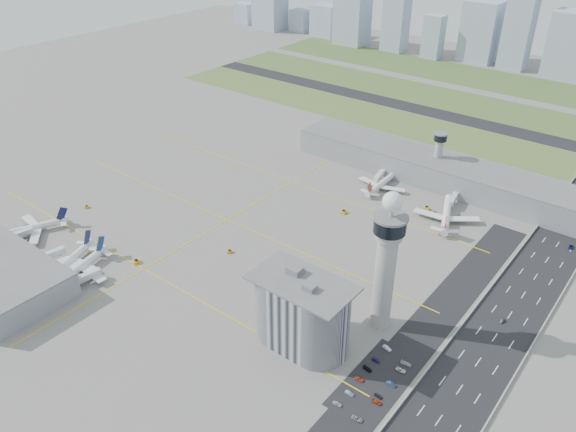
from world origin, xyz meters
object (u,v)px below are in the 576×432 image
Objects in this scene: car_lot_6 at (357,419)px; jet_bridge_near_1 at (38,262)px; airplane_far_a at (382,180)px; car_lot_4 at (376,360)px; car_lot_3 at (368,369)px; car_lot_0 at (337,404)px; car_lot_10 at (401,370)px; airplane_far_b at (447,210)px; car_lot_2 at (359,379)px; tug_1 at (96,246)px; secondary_tower at (438,153)px; tug_5 at (427,208)px; car_hw_4 at (574,196)px; jet_bridge_near_0 at (6,241)px; car_hw_1 at (502,321)px; car_hw_2 at (571,247)px; car_lot_5 at (387,348)px; car_lot_11 at (406,364)px; jet_bridge_far_0 at (383,173)px; admin_building at (302,313)px; tug_4 at (344,212)px; jet_bridge_far_1 at (456,196)px; airplane_near_a at (29,225)px; airplane_near_b at (66,258)px; car_lot_1 at (349,393)px; tug_2 at (136,261)px; jet_bridge_near_2 at (73,285)px; car_lot_9 at (391,384)px; control_tower at (387,257)px; car_lot_8 at (378,396)px.

jet_bridge_near_1 is at bearing 89.30° from car_lot_6.
airplane_far_a is 150.79m from car_lot_4.
jet_bridge_near_1 reaches higher than car_lot_3.
car_lot_0 reaches higher than car_lot_10.
airplane_far_b is 135.60m from car_lot_2.
airplane_far_b is 193.13m from tug_1.
secondary_tower is at bearing 11.63° from airplane_far_b.
tug_5 is 94.98m from car_hw_4.
jet_bridge_near_0 reaches higher than car_hw_1.
car_lot_3 is at bearing -0.31° from car_lot_2.
car_hw_2 is (7.55, 79.22, 0.03)m from car_hw_1.
airplane_far_a reaches higher than car_lot_6.
car_lot_6 is at bearing -162.89° from tug_5.
car_lot_11 is (10.35, -2.96, -0.02)m from car_lot_5.
car_lot_10 is at bearing -108.01° from car_hw_1.
admin_building is at bearing 7.99° from jet_bridge_far_0.
car_lot_6 is (84.17, -119.07, -0.42)m from tug_4.
car_lot_5 is at bearing 2.66° from jet_bridge_far_1.
car_lot_0 is (197.24, 6.18, -5.01)m from airplane_near_a.
airplane_far_b is at bearing 87.68° from admin_building.
car_lot_11 is at bearing 86.45° from airplane_near_b.
airplane_near_a is 198.59m from car_lot_1.
tug_2 is 166.90m from tug_5.
tug_5 is 0.88× the size of car_lot_2.
car_hw_1 is (61.88, -90.32, -2.30)m from jet_bridge_far_1.
jet_bridge_near_2 is at bearing 113.57° from car_lot_4.
car_lot_11 reaches higher than car_lot_6.
car_lot_6 is (48.50, -153.16, -0.41)m from tug_5.
jet_bridge_far_1 reaches higher than car_lot_10.
jet_bridge_far_0 is 46.32m from tug_5.
car_lot_3 is 6.09m from car_lot_4.
airplane_far_b reaches higher than car_lot_11.
tug_5 is 0.83× the size of car_lot_10.
secondary_tower is at bearing 14.04° from car_lot_11.
car_lot_0 is 23.23m from car_lot_9.
jet_bridge_near_0 is 196.68m from car_lot_0.
car_lot_11 is (0.01, 4.17, 0.07)m from car_lot_10.
tug_1 is at bearing 173.20° from airplane_near_b.
car_lot_0 is 15.20m from car_lot_2.
car_lot_1 is at bearing 169.35° from airplane_far_b.
car_hw_1 is 0.80× the size of car_hw_2.
tug_2 is (23.59, 23.45, -4.50)m from airplane_near_b.
car_hw_2 is at bearing 66.35° from control_tower.
jet_bridge_near_0 is 327.73m from car_hw_4.
secondary_tower is at bearing -149.77° from car_hw_4.
car_lot_8 is at bearing -60.61° from car_lot_1.
car_lot_11 is (207.58, 39.59, -4.98)m from airplane_near_a.
car_hw_1 is (83.88, -108.32, -18.25)m from secondary_tower.
car_lot_6 is at bearing 4.55° from tug_2.
tug_2 is 1.03× the size of tug_4.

